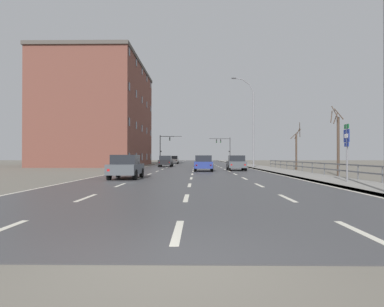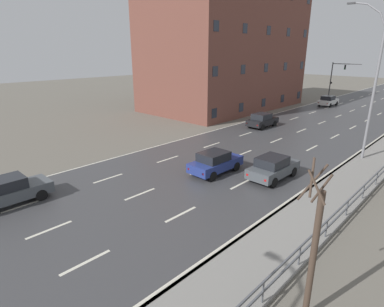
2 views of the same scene
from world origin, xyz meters
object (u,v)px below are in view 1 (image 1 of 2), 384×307
object	(u,v)px
traffic_signal_left	(164,145)
highway_sign	(347,145)
traffic_signal_right	(225,145)
car_far_left	(236,163)
car_near_right	(174,160)
street_lamp_foreground	(381,58)
street_lamp_midground	(252,124)
car_near_left	(126,167)
brick_building	(100,115)
car_distant	(166,161)
car_mid_centre	(203,163)

from	to	relation	value
traffic_signal_left	highway_sign	bearing A→B (deg)	-75.38
traffic_signal_right	car_far_left	size ratio (longest dim) A/B	1.40
traffic_signal_left	car_near_right	size ratio (longest dim) A/B	1.51
highway_sign	car_near_right	world-z (taller)	highway_sign
street_lamp_foreground	street_lamp_midground	bearing A→B (deg)	89.98
traffic_signal_right	car_near_right	distance (m)	15.73
street_lamp_midground	car_far_left	xyz separation A→B (m)	(-2.96, -8.37, -4.82)
traffic_signal_right	street_lamp_midground	bearing A→B (deg)	-88.83
highway_sign	car_near_right	bearing A→B (deg)	104.34
street_lamp_midground	car_near_left	xyz separation A→B (m)	(-11.68, -21.74, -4.82)
car_near_left	brick_building	distance (m)	35.98
traffic_signal_left	car_distant	size ratio (longest dim) A/B	1.51
car_far_left	brick_building	distance (m)	29.14
street_lamp_foreground	traffic_signal_right	distance (m)	65.45
car_near_left	car_far_left	xyz separation A→B (m)	(8.72, 13.36, 0.00)
car_mid_centre	car_near_left	xyz separation A→B (m)	(-5.28, -11.50, 0.00)
car_near_right	traffic_signal_left	bearing A→B (deg)	106.55
car_near_left	car_far_left	bearing A→B (deg)	56.71
car_mid_centre	car_near_left	distance (m)	12.65
traffic_signal_right	car_near_left	world-z (taller)	traffic_signal_right
street_lamp_midground	traffic_signal_left	distance (m)	36.49
car_far_left	brick_building	bearing A→B (deg)	135.61
street_lamp_midground	traffic_signal_right	size ratio (longest dim) A/B	2.01
highway_sign	car_far_left	world-z (taller)	highway_sign
brick_building	car_distant	bearing A→B (deg)	-33.99
traffic_signal_right	car_mid_centre	distance (m)	45.11
highway_sign	car_far_left	xyz separation A→B (m)	(-3.94, 17.31, -1.26)
highway_sign	car_mid_centre	size ratio (longest dim) A/B	0.78
highway_sign	car_far_left	size ratio (longest dim) A/B	0.78
street_lamp_midground	highway_sign	size ratio (longest dim) A/B	3.59
traffic_signal_left	car_distant	xyz separation A→B (m)	(3.05, -29.43, -3.27)
car_near_left	brick_building	bearing A→B (deg)	108.16
car_near_right	car_near_left	bearing A→B (deg)	-89.51
street_lamp_foreground	car_near_left	bearing A→B (deg)	141.46
car_distant	brick_building	distance (m)	15.56
street_lamp_foreground	car_far_left	size ratio (longest dim) A/B	2.60
street_lamp_foreground	traffic_signal_left	xyz separation A→B (m)	(-14.44, 64.50, -1.16)
car_near_left	car_near_right	size ratio (longest dim) A/B	1.00
traffic_signal_left	brick_building	bearing A→B (deg)	-110.87
car_near_right	car_far_left	bearing A→B (deg)	-74.25
car_near_left	highway_sign	bearing A→B (deg)	-17.48
traffic_signal_left	car_near_left	distance (m)	55.38
traffic_signal_left	car_far_left	bearing A→B (deg)	-74.64
car_mid_centre	car_far_left	world-z (taller)	same
car_distant	car_far_left	size ratio (longest dim) A/B	1.00
street_lamp_foreground	street_lamp_midground	xyz separation A→B (m)	(0.01, 31.03, 0.40)
traffic_signal_right	traffic_signal_left	bearing A→B (deg)	-176.14
car_far_left	highway_sign	bearing A→B (deg)	-76.19
highway_sign	car_near_left	size ratio (longest dim) A/B	0.79
street_lamp_foreground	highway_sign	xyz separation A→B (m)	(0.99, 5.35, -3.16)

